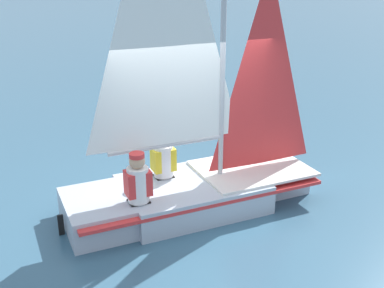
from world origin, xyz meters
The scene contains 4 objects.
ground_plane centered at (0.00, 0.00, 0.00)m, with size 260.00×260.00×0.00m, color #38607A.
sailboat_main centered at (0.00, -0.01, 0.70)m, with size 2.23×4.01×5.16m.
sailor_helm centered at (-0.24, -0.40, 0.63)m, with size 0.36×0.39×1.16m.
sailor_crew centered at (0.51, -0.85, 0.63)m, with size 0.36×0.39×1.16m.
Camera 1 is at (6.46, -1.25, 3.61)m, focal length 45.00 mm.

